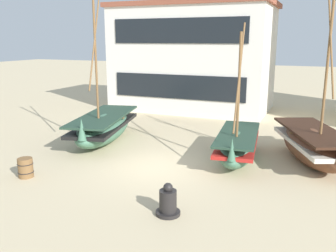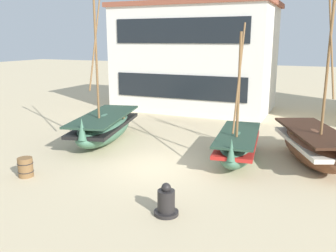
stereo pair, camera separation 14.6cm
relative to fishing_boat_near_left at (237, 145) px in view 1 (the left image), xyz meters
The scene contains 7 objects.
ground_plane 3.34m from the fishing_boat_near_left, 143.29° to the right, with size 120.00×120.00×0.00m, color #CCB78E.
fishing_boat_near_left is the anchor object (origin of this frame).
fishing_boat_centre_large 6.52m from the fishing_boat_near_left, behind, with size 3.09×5.78×7.50m.
fishing_boat_far_right 2.93m from the fishing_boat_near_left, 17.00° to the left, with size 3.48×5.13×7.23m.
capstan_winch 5.48m from the fishing_boat_near_left, 97.72° to the right, with size 0.70×0.70×0.94m.
wooden_barrel 8.07m from the fishing_boat_near_left, 143.80° to the right, with size 0.56×0.56×0.70m.
harbor_building_main 11.99m from the fishing_boat_near_left, 118.13° to the left, with size 10.76×6.21×7.13m.
Camera 1 is at (5.56, -12.11, 4.78)m, focal length 39.10 mm.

